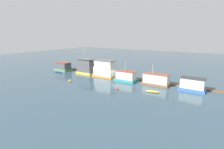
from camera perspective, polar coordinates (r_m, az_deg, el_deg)
ground_plane at (r=54.44m, az=0.58°, el=-1.24°), size 200.00×200.00×0.00m
dock_walkway at (r=56.87m, az=2.22°, el=-0.47°), size 59.60×2.02×0.30m
houseboat_green at (r=68.70m, az=-15.64°, el=2.49°), size 6.17×4.19×3.10m
houseboat_yellow at (r=61.11m, az=-8.55°, el=2.43°), size 6.39×3.54×8.72m
houseboat_orange at (r=56.06m, az=-2.44°, el=1.80°), size 7.44×3.95×5.46m
houseboat_teal at (r=51.30m, az=4.67°, el=-0.57°), size 6.37×3.97×5.71m
houseboat_brown at (r=48.58m, az=14.19°, el=-1.56°), size 7.27×3.35×5.55m
houseboat_blue at (r=46.59m, az=24.76°, el=-3.03°), size 6.02×3.42×3.15m
dinghy_navy at (r=65.48m, az=-17.14°, el=0.78°), size 4.05×1.09×0.39m
dinghy_yellow at (r=42.59m, az=13.12°, el=-5.41°), size 3.53×1.84×0.36m
mooring_post_near_left at (r=69.17m, az=-13.68°, el=2.12°), size 0.32×0.32×1.58m
buoy_red at (r=43.13m, az=1.74°, el=-4.73°), size 0.50×0.50×0.50m
buoy_yellow at (r=51.66m, az=-13.63°, el=-2.01°), size 0.67×0.67×0.67m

